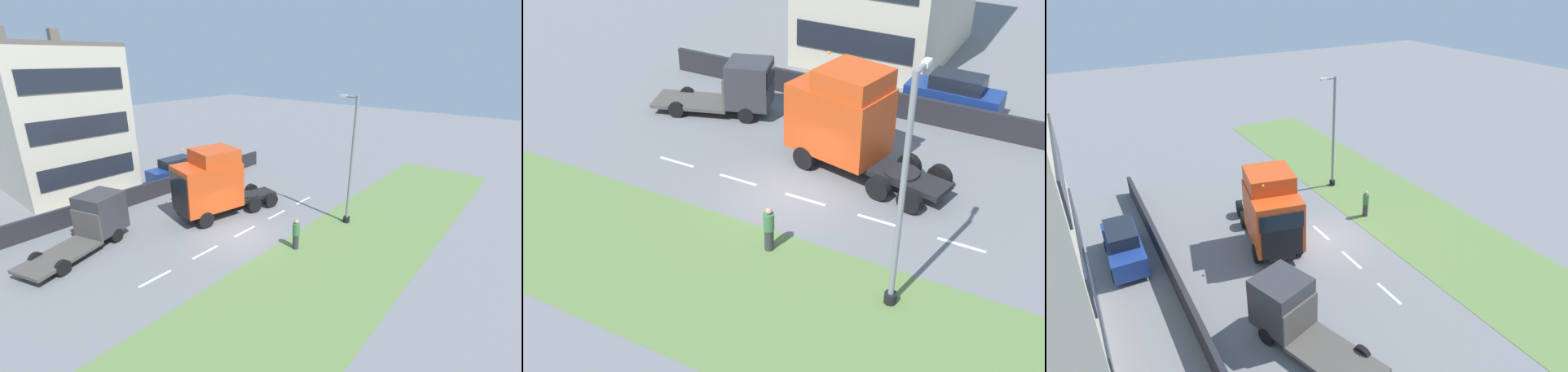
{
  "view_description": "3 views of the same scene",
  "coord_description": "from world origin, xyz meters",
  "views": [
    {
      "loc": [
        -13.12,
        13.24,
        10.09
      ],
      "look_at": [
        -0.58,
        -1.54,
        2.89
      ],
      "focal_mm": 24.0,
      "sensor_mm": 36.0,
      "label": 1
    },
    {
      "loc": [
        -19.84,
        -10.46,
        14.49
      ],
      "look_at": [
        -1.64,
        -0.61,
        1.52
      ],
      "focal_mm": 45.0,
      "sensor_mm": 36.0,
      "label": 2
    },
    {
      "loc": [
        11.95,
        18.29,
        14.33
      ],
      "look_at": [
        0.4,
        -1.71,
        2.85
      ],
      "focal_mm": 30.0,
      "sensor_mm": 36.0,
      "label": 3
    }
  ],
  "objects": [
    {
      "name": "lane_markings",
      "position": [
        0.0,
        -0.7,
        0.0
      ],
      "size": [
        0.16,
        14.6,
        0.0
      ],
      "color": "white",
      "rests_on": "ground"
    },
    {
      "name": "pedestrian",
      "position": [
        -3.55,
        -1.04,
        0.88
      ],
      "size": [
        0.39,
        0.39,
        1.78
      ],
      "color": "#333338",
      "rests_on": "ground"
    },
    {
      "name": "ground_plane",
      "position": [
        0.0,
        0.0,
        0.0
      ],
      "size": [
        120.0,
        120.0,
        0.0
      ],
      "primitive_type": "plane",
      "color": "slate",
      "rests_on": "ground"
    },
    {
      "name": "boundary_wall",
      "position": [
        9.0,
        0.0,
        0.64
      ],
      "size": [
        0.25,
        24.0,
        1.28
      ],
      "color": "#232328",
      "rests_on": "ground"
    },
    {
      "name": "flatbed_truck",
      "position": [
        5.55,
        5.73,
        1.49
      ],
      "size": [
        3.79,
        6.32,
        2.83
      ],
      "rotation": [
        0.0,
        0.0,
        3.46
      ],
      "color": "#333338",
      "rests_on": "ground"
    },
    {
      "name": "lorry_cab",
      "position": [
        3.14,
        -0.95,
        2.32
      ],
      "size": [
        4.02,
        7.53,
        4.75
      ],
      "rotation": [
        0.0,
        0.0,
        -0.21
      ],
      "color": "black",
      "rests_on": "ground"
    },
    {
      "name": "lamp_post",
      "position": [
        -4.11,
        -5.89,
        3.64
      ],
      "size": [
        1.33,
        0.42,
        8.03
      ],
      "color": "black",
      "rests_on": "ground"
    },
    {
      "name": "grass_verge",
      "position": [
        -6.0,
        0.0,
        0.01
      ],
      "size": [
        7.0,
        44.0,
        0.01
      ],
      "color": "#607F42",
      "rests_on": "ground"
    },
    {
      "name": "parked_car",
      "position": [
        10.74,
        -3.65,
        1.01
      ],
      "size": [
        1.89,
        4.8,
        2.09
      ],
      "rotation": [
        0.0,
        0.0,
        -0.02
      ],
      "color": "navy",
      "rests_on": "ground"
    }
  ]
}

